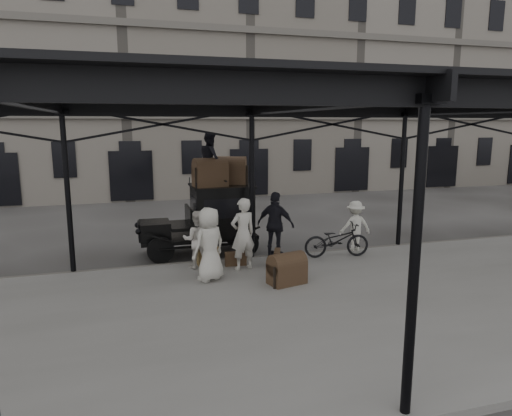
{
  "coord_description": "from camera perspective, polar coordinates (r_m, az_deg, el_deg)",
  "views": [
    {
      "loc": [
        -3.56,
        -10.67,
        4.05
      ],
      "look_at": [
        0.01,
        1.6,
        1.7
      ],
      "focal_mm": 32.0,
      "sensor_mm": 36.0,
      "label": 1
    }
  ],
  "objects": [
    {
      "name": "porter_left",
      "position": [
        12.34,
        -1.65,
        -3.26
      ],
      "size": [
        0.81,
        0.64,
        1.97
      ],
      "primitive_type": "imported",
      "rotation": [
        0.0,
        0.0,
        3.4
      ],
      "color": "beige",
      "rests_on": "platform"
    },
    {
      "name": "wicker_hamper",
      "position": [
        13.04,
        -6.07,
        -5.9
      ],
      "size": [
        0.62,
        0.48,
        0.5
      ],
      "primitive_type": "cube",
      "rotation": [
        0.0,
        0.0,
        0.04
      ],
      "color": "brown",
      "rests_on": "platform"
    },
    {
      "name": "porter_right",
      "position": [
        14.57,
        12.29,
        -2.18
      ],
      "size": [
        1.05,
        0.66,
        1.56
      ],
      "primitive_type": "imported",
      "rotation": [
        0.0,
        0.0,
        3.06
      ],
      "color": "silver",
      "rests_on": "platform"
    },
    {
      "name": "taxi",
      "position": [
        14.46,
        -5.52,
        -0.99
      ],
      "size": [
        3.65,
        1.55,
        2.18
      ],
      "color": "black",
      "rests_on": "ground"
    },
    {
      "name": "canopy",
      "position": [
        9.65,
        5.62,
        13.62
      ],
      "size": [
        22.5,
        9.0,
        4.74
      ],
      "color": "black",
      "rests_on": "ground"
    },
    {
      "name": "platform",
      "position": [
        10.18,
        5.75,
        -12.62
      ],
      "size": [
        28.0,
        8.0,
        0.15
      ],
      "primitive_type": "cube",
      "color": "slate",
      "rests_on": "ground"
    },
    {
      "name": "steamer_trunk_roof_far",
      "position": [
        14.59,
        -3.17,
        4.47
      ],
      "size": [
        1.13,
        0.9,
        0.72
      ],
      "primitive_type": null,
      "rotation": [
        0.0,
        0.0,
        -0.34
      ],
      "color": "#453420",
      "rests_on": "taxi"
    },
    {
      "name": "suitcase_upright",
      "position": [
        12.8,
        2.65,
        -6.27
      ],
      "size": [
        0.37,
        0.61,
        0.45
      ],
      "primitive_type": "cube",
      "rotation": [
        0.0,
        0.0,
        -0.39
      ],
      "color": "#453420",
      "rests_on": "platform"
    },
    {
      "name": "porter_midleft",
      "position": [
        12.6,
        -7.39,
        -3.92
      ],
      "size": [
        0.88,
        0.74,
        1.6
      ],
      "primitive_type": "imported",
      "rotation": [
        0.0,
        0.0,
        2.96
      ],
      "color": "beige",
      "rests_on": "platform"
    },
    {
      "name": "porter_centre",
      "position": [
        11.55,
        -5.84,
        -4.51
      ],
      "size": [
        1.09,
        0.97,
        1.87
      ],
      "primitive_type": "imported",
      "rotation": [
        0.0,
        0.0,
        3.65
      ],
      "color": "beige",
      "rests_on": "platform"
    },
    {
      "name": "porter_roof",
      "position": [
        14.11,
        -5.7,
        6.11
      ],
      "size": [
        0.64,
        0.81,
        1.65
      ],
      "primitive_type": "imported",
      "rotation": [
        0.0,
        0.0,
        1.59
      ],
      "color": "black",
      "rests_on": "taxi"
    },
    {
      "name": "steamer_trunk_platform",
      "position": [
        11.42,
        3.89,
        -7.83
      ],
      "size": [
        1.0,
        0.75,
        0.65
      ],
      "primitive_type": null,
      "rotation": [
        0.0,
        0.0,
        0.25
      ],
      "color": "#453420",
      "rests_on": "platform"
    },
    {
      "name": "ground",
      "position": [
        11.96,
        2.13,
        -9.39
      ],
      "size": [
        120.0,
        120.0,
        0.0
      ],
      "primitive_type": "plane",
      "color": "#383533",
      "rests_on": "ground"
    },
    {
      "name": "suitcase_flat",
      "position": [
        12.84,
        -2.56,
        -6.34
      ],
      "size": [
        0.61,
        0.19,
        0.4
      ],
      "primitive_type": "cube",
      "rotation": [
        0.0,
        0.0,
        -0.07
      ],
      "color": "#453420",
      "rests_on": "platform"
    },
    {
      "name": "porter_official",
      "position": [
        13.49,
        2.46,
        -2.1
      ],
      "size": [
        1.18,
        1.11,
        1.96
      ],
      "primitive_type": "imported",
      "rotation": [
        0.0,
        0.0,
        2.44
      ],
      "color": "black",
      "rests_on": "platform"
    },
    {
      "name": "bicycle",
      "position": [
        13.78,
        10.06,
        -3.97
      ],
      "size": [
        2.03,
        0.94,
        1.03
      ],
      "primitive_type": "imported",
      "rotation": [
        0.0,
        0.0,
        1.44
      ],
      "color": "black",
      "rests_on": "platform"
    },
    {
      "name": "building_frontage",
      "position": [
        29.04,
        -9.46,
        16.12
      ],
      "size": [
        64.0,
        8.0,
        14.0
      ],
      "primitive_type": "cube",
      "color": "slate",
      "rests_on": "ground"
    },
    {
      "name": "steamer_trunk_roof_near",
      "position": [
        14.0,
        -5.76,
        4.19
      ],
      "size": [
        1.07,
        0.75,
        0.73
      ],
      "primitive_type": null,
      "rotation": [
        0.0,
        0.0,
        0.15
      ],
      "color": "#453420",
      "rests_on": "taxi"
    }
  ]
}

